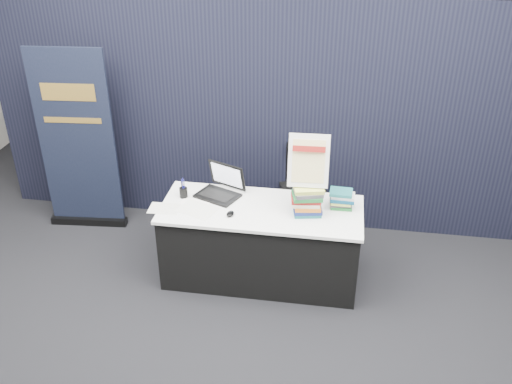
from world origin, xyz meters
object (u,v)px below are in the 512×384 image
object	(u,v)px
laptop	(219,188)
stacking_chair	(305,186)
display_table	(261,243)
info_sign	(309,161)
book_stack_tall	(306,200)
book_stack_short	(342,199)
pullup_banner	(79,152)

from	to	relation	value
laptop	stacking_chair	world-z (taller)	laptop
display_table	info_sign	bearing A→B (deg)	0.58
book_stack_tall	stacking_chair	xyz separation A→B (m)	(-0.07, 0.87, -0.34)
display_table	book_stack_tall	world-z (taller)	book_stack_tall
laptop	info_sign	xyz separation A→B (m)	(0.83, -0.19, 0.43)
display_table	stacking_chair	size ratio (longest dim) A/B	1.84
book_stack_short	pullup_banner	distance (m)	2.74
book_stack_short	pullup_banner	bearing A→B (deg)	169.39
book_stack_short	book_stack_tall	bearing A→B (deg)	-152.69
book_stack_tall	pullup_banner	xyz separation A→B (m)	(-2.39, 0.66, -0.02)
book_stack_tall	display_table	bearing A→B (deg)	176.18
book_stack_tall	info_sign	bearing A→B (deg)	90.00
laptop	stacking_chair	distance (m)	1.04
display_table	book_stack_tall	size ratio (longest dim) A/B	6.45
info_sign	laptop	bearing A→B (deg)	164.64
stacking_chair	info_sign	bearing A→B (deg)	-102.80
info_sign	stacking_chair	bearing A→B (deg)	92.32
display_table	book_stack_short	world-z (taller)	book_stack_short
display_table	pullup_banner	distance (m)	2.14
laptop	book_stack_short	size ratio (longest dim) A/B	2.30
display_table	book_stack_tall	bearing A→B (deg)	-3.82
book_stack_short	display_table	bearing A→B (deg)	-169.50
book_stack_tall	book_stack_short	bearing A→B (deg)	27.31
book_stack_tall	stacking_chair	bearing A→B (deg)	94.74
display_table	laptop	size ratio (longest dim) A/B	4.00
info_sign	pullup_banner	world-z (taller)	pullup_banner
info_sign	stacking_chair	world-z (taller)	info_sign
display_table	book_stack_short	distance (m)	0.85
stacking_chair	pullup_banner	bearing A→B (deg)	167.57
pullup_banner	stacking_chair	world-z (taller)	pullup_banner
info_sign	stacking_chair	distance (m)	1.10
info_sign	display_table	bearing A→B (deg)	177.99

